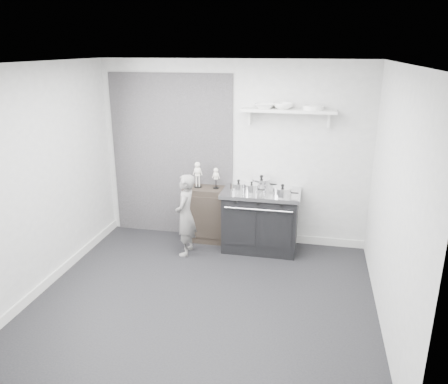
{
  "coord_description": "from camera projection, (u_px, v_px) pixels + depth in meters",
  "views": [
    {
      "loc": [
        1.17,
        -4.43,
        2.86
      ],
      "look_at": [
        0.04,
        0.95,
        1.02
      ],
      "focal_mm": 35.0,
      "sensor_mm": 36.0,
      "label": 1
    }
  ],
  "objects": [
    {
      "name": "ground",
      "position": [
        204.0,
        297.0,
        5.24
      ],
      "size": [
        4.0,
        4.0,
        0.0
      ],
      "primitive_type": "plane",
      "color": "black",
      "rests_on": "ground"
    },
    {
      "name": "room_shell",
      "position": [
        198.0,
        161.0,
        4.88
      ],
      "size": [
        4.02,
        3.62,
        2.71
      ],
      "color": "#AFAFAD",
      "rests_on": "ground"
    },
    {
      "name": "wall_shelf",
      "position": [
        289.0,
        111.0,
        6.01
      ],
      "size": [
        1.3,
        0.26,
        0.24
      ],
      "color": "silver",
      "rests_on": "room_shell"
    },
    {
      "name": "stove",
      "position": [
        261.0,
        220.0,
        6.38
      ],
      "size": [
        1.11,
        0.7,
        0.89
      ],
      "color": "black",
      "rests_on": "ground"
    },
    {
      "name": "side_cabinet",
      "position": [
        207.0,
        214.0,
        6.67
      ],
      "size": [
        0.65,
        0.38,
        0.85
      ],
      "primitive_type": "cube",
      "color": "black",
      "rests_on": "ground"
    },
    {
      "name": "child",
      "position": [
        186.0,
        215.0,
        6.17
      ],
      "size": [
        0.29,
        0.44,
        1.19
      ],
      "primitive_type": "imported",
      "rotation": [
        0.0,
        0.0,
        -1.56
      ],
      "color": "slate",
      "rests_on": "ground"
    },
    {
      "name": "pot_front_left",
      "position": [
        239.0,
        187.0,
        6.2
      ],
      "size": [
        0.32,
        0.24,
        0.18
      ],
      "color": "silver",
      "rests_on": "stove"
    },
    {
      "name": "pot_back_left",
      "position": [
        261.0,
        183.0,
        6.35
      ],
      "size": [
        0.37,
        0.29,
        0.2
      ],
      "color": "silver",
      "rests_on": "stove"
    },
    {
      "name": "pot_front_right",
      "position": [
        282.0,
        192.0,
        6.0
      ],
      "size": [
        0.35,
        0.27,
        0.18
      ],
      "color": "silver",
      "rests_on": "stove"
    },
    {
      "name": "pot_front_center",
      "position": [
        252.0,
        189.0,
        6.11
      ],
      "size": [
        0.29,
        0.2,
        0.18
      ],
      "color": "silver",
      "rests_on": "stove"
    },
    {
      "name": "skeleton_full",
      "position": [
        198.0,
        173.0,
        6.49
      ],
      "size": [
        0.13,
        0.08,
        0.45
      ],
      "primitive_type": null,
      "color": "silver",
      "rests_on": "side_cabinet"
    },
    {
      "name": "skeleton_torso",
      "position": [
        216.0,
        177.0,
        6.45
      ],
      "size": [
        0.1,
        0.06,
        0.36
      ],
      "primitive_type": null,
      "color": "silver",
      "rests_on": "side_cabinet"
    },
    {
      "name": "bowl_large",
      "position": [
        265.0,
        106.0,
        6.04
      ],
      "size": [
        0.28,
        0.28,
        0.07
      ],
      "primitive_type": "imported",
      "color": "white",
      "rests_on": "wall_shelf"
    },
    {
      "name": "bowl_small",
      "position": [
        283.0,
        106.0,
        5.99
      ],
      "size": [
        0.26,
        0.26,
        0.08
      ],
      "primitive_type": "imported",
      "color": "white",
      "rests_on": "wall_shelf"
    },
    {
      "name": "plate_stack",
      "position": [
        313.0,
        108.0,
        5.92
      ],
      "size": [
        0.28,
        0.28,
        0.06
      ],
      "primitive_type": "cylinder",
      "color": "white",
      "rests_on": "wall_shelf"
    }
  ]
}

